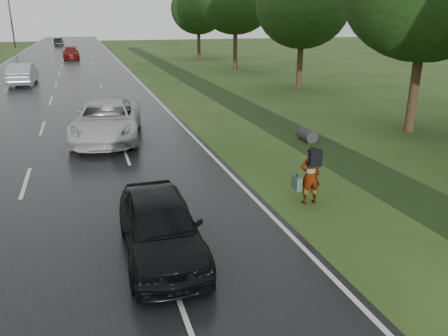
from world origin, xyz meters
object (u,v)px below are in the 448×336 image
Objects in this scene: dark_sedan at (161,225)px; silver_sedan at (23,74)px; pedestrian at (310,175)px; white_pickup at (107,120)px.

dark_sedan is 31.26m from silver_sedan.
silver_sedan is at bearing -64.23° from pedestrian.
pedestrian reaches higher than dark_sedan.
pedestrian is at bearing 112.55° from silver_sedan.
silver_sedan reaches higher than dark_sedan.
white_pickup reaches higher than pedestrian.
white_pickup is 20.54m from silver_sedan.
white_pickup reaches higher than dark_sedan.
white_pickup is (-5.18, 9.21, -0.01)m from pedestrian.
white_pickup is 1.43× the size of dark_sedan.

